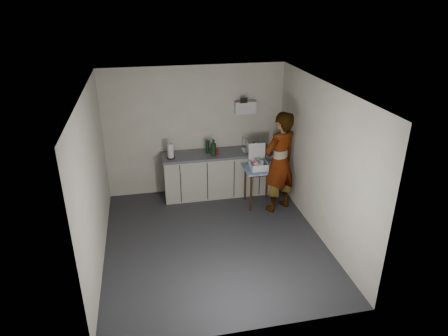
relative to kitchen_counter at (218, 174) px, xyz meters
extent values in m
plane|color=#25252A|center=(-0.40, -1.70, -0.43)|extent=(4.00, 4.00, 0.00)
cube|color=#BAB4A2|center=(-0.40, 0.29, 0.87)|extent=(3.60, 0.02, 2.60)
cube|color=#BAB4A2|center=(1.39, -1.70, 0.87)|extent=(0.02, 4.00, 2.60)
cube|color=#BAB4A2|center=(-2.19, -1.70, 0.87)|extent=(0.02, 4.00, 2.60)
cube|color=white|center=(-0.40, -1.70, 2.17)|extent=(3.60, 4.00, 0.01)
cube|color=black|center=(0.00, 0.00, -0.39)|extent=(2.20, 0.52, 0.08)
cube|color=#AEA89A|center=(0.00, 0.00, 0.00)|extent=(2.20, 0.58, 0.86)
cube|color=#4F535A|center=(0.00, 0.00, 0.46)|extent=(2.24, 0.62, 0.05)
cube|color=black|center=(-0.80, -0.29, 0.00)|extent=(0.02, 0.01, 0.80)
cube|color=black|center=(-0.27, -0.29, 0.00)|extent=(0.02, 0.01, 0.80)
cube|color=black|center=(0.27, -0.29, 0.00)|extent=(0.01, 0.01, 0.80)
cube|color=black|center=(0.80, -0.29, 0.00)|extent=(0.02, 0.01, 0.80)
cube|color=silver|center=(0.60, 0.22, 1.32)|extent=(0.42, 0.16, 0.24)
cube|color=silver|center=(0.60, 0.27, 1.18)|extent=(0.30, 0.06, 0.04)
cube|color=black|center=(0.55, 0.13, 1.48)|extent=(0.14, 0.02, 0.10)
cylinder|color=#35200C|center=(0.47, -0.84, -0.06)|extent=(0.04, 0.04, 0.72)
cylinder|color=#35200C|center=(0.92, -0.85, -0.06)|extent=(0.04, 0.04, 0.72)
cylinder|color=#35200C|center=(0.47, -0.39, -0.06)|extent=(0.04, 0.04, 0.72)
cylinder|color=#35200C|center=(0.92, -0.40, -0.06)|extent=(0.04, 0.04, 0.72)
cube|color=#35200C|center=(0.70, -0.62, 0.32)|extent=(0.54, 0.54, 0.04)
cube|color=#184493|center=(0.70, -0.62, 0.35)|extent=(0.62, 0.62, 0.03)
imported|color=#B2A593|center=(1.00, -0.85, 0.54)|extent=(0.84, 0.73, 1.94)
imported|color=black|center=(-0.11, -0.10, 0.64)|extent=(0.16, 0.16, 0.32)
cylinder|color=red|center=(-0.03, -0.04, 0.54)|extent=(0.06, 0.06, 0.12)
cylinder|color=black|center=(-0.20, 0.02, 0.61)|extent=(0.08, 0.08, 0.26)
cylinder|color=black|center=(-0.95, -0.09, 0.49)|extent=(0.17, 0.17, 0.02)
cylinder|color=silver|center=(-0.95, -0.09, 0.64)|extent=(0.12, 0.12, 0.28)
cube|color=silver|center=(0.69, -0.03, 0.49)|extent=(0.39, 0.29, 0.02)
cylinder|color=silver|center=(0.52, -0.15, 0.63)|extent=(0.01, 0.01, 0.25)
cylinder|color=silver|center=(0.87, -0.15, 0.63)|extent=(0.01, 0.01, 0.25)
cylinder|color=silver|center=(0.52, 0.10, 0.63)|extent=(0.01, 0.01, 0.25)
cylinder|color=silver|center=(0.87, 0.10, 0.63)|extent=(0.01, 0.01, 0.25)
cylinder|color=silver|center=(0.60, -0.03, 0.61)|extent=(0.05, 0.21, 0.21)
cylinder|color=silver|center=(0.67, -0.03, 0.61)|extent=(0.05, 0.21, 0.21)
cylinder|color=silver|center=(0.75, -0.03, 0.61)|extent=(0.05, 0.21, 0.21)
cube|color=silver|center=(0.66, -0.65, 0.37)|extent=(0.33, 0.33, 0.01)
cube|color=silver|center=(0.65, -0.80, 0.43)|extent=(0.32, 0.02, 0.12)
cube|color=silver|center=(0.67, -0.49, 0.43)|extent=(0.32, 0.02, 0.12)
cube|color=silver|center=(0.50, -0.64, 0.43)|extent=(0.02, 0.32, 0.12)
cube|color=silver|center=(0.81, -0.65, 0.43)|extent=(0.02, 0.32, 0.12)
cube|color=silver|center=(0.67, -0.48, 0.65)|extent=(0.32, 0.03, 0.32)
cylinder|color=white|center=(0.66, -0.65, 0.43)|extent=(0.21, 0.21, 0.12)
sphere|color=#DD5198|center=(0.60, -0.68, 0.51)|extent=(0.07, 0.07, 0.07)
sphere|color=#55B3E8|center=(0.71, -0.69, 0.51)|extent=(0.07, 0.07, 0.07)
sphere|color=#54CC5D|center=(0.66, -0.60, 0.51)|extent=(0.07, 0.07, 0.07)
sphere|color=#DD5198|center=(0.61, -0.60, 0.51)|extent=(0.07, 0.07, 0.07)
camera|label=1|loc=(-1.39, -7.28, 3.47)|focal=32.00mm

